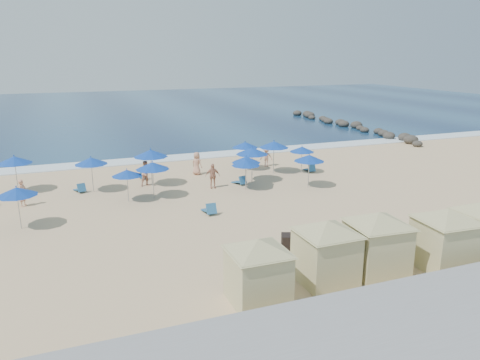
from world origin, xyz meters
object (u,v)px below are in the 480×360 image
Objects in this scene: umbrella_7 at (252,151)px; rock_jetty at (348,125)px; umbrella_1 at (17,191)px; beachgoer_1 at (146,173)px; cabana_4 at (480,221)px; umbrella_5 at (127,173)px; cabana_2 at (378,235)px; umbrella_3 at (152,166)px; trash_bin at (289,242)px; beachgoer_3 at (266,157)px; beachgoer_4 at (197,163)px; umbrella_6 at (246,163)px; umbrella_8 at (246,160)px; umbrella_11 at (309,158)px; beachgoer_0 at (23,193)px; beachgoer_2 at (213,176)px; cabana_3 at (446,231)px; umbrella_2 at (91,161)px; umbrella_9 at (245,145)px; umbrella_10 at (274,144)px; cabana_1 at (326,243)px; umbrella_12 at (302,149)px; cabana_0 at (258,263)px; umbrella_4 at (151,153)px.

rock_jetty is at bearing 42.26° from umbrella_7.
beachgoer_1 is at bearing 37.08° from umbrella_1.
cabana_4 reaches higher than umbrella_5.
umbrella_3 is (-6.57, 13.89, 0.42)m from cabana_2.
trash_bin is 12.17m from umbrella_7.
beachgoer_3 is 6.06m from beachgoer_4.
umbrella_6 is at bearing 101.93° from trash_bin.
umbrella_8 is 4.29m from umbrella_11.
beachgoer_4 is (-2.16, 4.62, -1.08)m from umbrella_8.
beachgoer_2 reaches higher than beachgoer_0.
cabana_3 is at bearing -81.89° from umbrella_7.
umbrella_5 reaches higher than rock_jetty.
umbrella_9 is (11.68, 1.84, -0.07)m from umbrella_2.
trash_bin is 0.27× the size of umbrella_10.
umbrella_10 is at bearing 71.32° from cabana_1.
umbrella_8 is at bearing -140.00° from umbrella_10.
umbrella_11 is at bearing -7.95° from umbrella_3.
cabana_4 reaches higher than beachgoer_1.
trash_bin is 0.33× the size of umbrella_12.
cabana_2 reaches higher than trash_bin.
umbrella_7 is at bearing -24.58° from beachgoer_1.
umbrella_12 is (19.46, 5.06, -0.17)m from umbrella_1.
umbrella_3 is 6.17m from umbrella_6.
umbrella_1 is 18.05m from umbrella_11.
rock_jetty is 10.96× the size of umbrella_3.
umbrella_5 reaches higher than beachgoer_3.
umbrella_9 is (9.82, 4.90, 0.19)m from umbrella_5.
cabana_0 is at bearing -79.40° from umbrella_5.
umbrella_1 is 13.96m from umbrella_6.
cabana_0 reaches higher than umbrella_10.
umbrella_4 is (-9.12, 17.44, 0.63)m from cabana_3.
umbrella_8 is at bearing -35.55° from beachgoer_1.
cabana_2 is at bearing -107.51° from beachgoer_0.
beachgoer_0 is (-6.03, 1.41, -1.00)m from umbrella_5.
rock_jetty is 40.77m from beachgoer_0.
cabana_0 reaches higher than trash_bin.
umbrella_9 is (8.19, 4.71, -0.08)m from umbrella_3.
trash_bin is 0.40× the size of beachgoer_1.
beachgoer_3 is (-0.11, 6.72, -1.28)m from umbrella_11.
umbrella_10 is at bearing 89.86° from trash_bin.
umbrella_7 is (0.75, 15.14, 0.58)m from cabana_2.
umbrella_10 is (1.68, -1.68, 0.21)m from umbrella_9.
cabana_2 is 17.98m from umbrella_1.
beachgoer_3 is at bearing 72.27° from cabana_1.
cabana_0 is 0.93× the size of cabana_2.
cabana_2 is 1.10× the size of cabana_4.
beachgoer_4 is (-5.62, 1.71, -1.37)m from umbrella_10.
umbrella_12 is (-0.42, 16.09, 0.33)m from cabana_4.
cabana_1 reaches higher than umbrella_1.
trash_bin is at bearing 156.33° from cabana_4.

